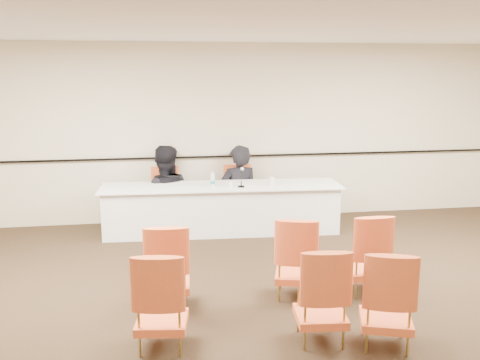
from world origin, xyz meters
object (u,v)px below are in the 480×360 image
object	(u,v)px
panelist_second	(164,202)
aud_chair_front_left	(168,265)
panelist_second_chair	(164,196)
drinking_glass	(231,184)
aud_chair_front_right	(366,253)
panelist_main	(239,200)
panelist_main_chair	(239,194)
aud_chair_back_left	(161,299)
aud_chair_back_right	(387,298)
aud_chair_front_mid	(296,257)
coffee_cup	(272,181)
water_bottle	(213,179)
aud_chair_back_mid	(321,294)
microphone	(241,178)
panel_table	(222,209)

from	to	relation	value
panelist_second	aud_chair_front_left	distance (m)	3.28
panelist_second_chair	drinking_glass	xyz separation A→B (m)	(1.02, -0.75, 0.33)
panelist_second_chair	aud_chair_front_right	distance (m)	3.93
panelist_main	panelist_main_chair	xyz separation A→B (m)	(0.00, 0.00, 0.10)
aud_chair_back_left	aud_chair_back_right	size ratio (longest dim) A/B	1.00
aud_chair_front_mid	panelist_main_chair	bearing A→B (deg)	109.06
panelist_main_chair	aud_chair_front_left	distance (m)	3.46
coffee_cup	aud_chair_front_right	world-z (taller)	aud_chair_front_right
coffee_cup	aud_chair_back_left	size ratio (longest dim) A/B	0.15
coffee_cup	aud_chair_back_right	distance (m)	3.73
panelist_second_chair	aud_chair_back_left	distance (m)	4.16
panelist_main	water_bottle	world-z (taller)	panelist_main
water_bottle	aud_chair_front_mid	bearing A→B (deg)	-75.88
coffee_cup	aud_chair_back_mid	world-z (taller)	aud_chair_back_mid
panelist_main	aud_chair_back_mid	bearing A→B (deg)	82.82
panelist_main	panelist_main_chair	size ratio (longest dim) A/B	1.99
aud_chair_front_right	aud_chair_front_left	bearing A→B (deg)	-179.08
panelist_second	microphone	size ratio (longest dim) A/B	6.48
panelist_main_chair	aud_chair_front_mid	xyz separation A→B (m)	(0.14, -3.18, 0.00)
panelist_main_chair	aud_chair_back_mid	world-z (taller)	same
water_bottle	panel_table	bearing A→B (deg)	17.93
water_bottle	drinking_glass	world-z (taller)	water_bottle
panelist_main_chair	drinking_glass	xyz separation A→B (m)	(-0.23, -0.68, 0.33)
panelist_second_chair	aud_chair_front_mid	world-z (taller)	same
panelist_second_chair	aud_chair_front_left	distance (m)	3.28
panelist_second	drinking_glass	distance (m)	1.34
panelist_main	aud_chair_front_mid	bearing A→B (deg)	84.05
panelist_second	panel_table	bearing A→B (deg)	147.38
microphone	water_bottle	xyz separation A→B (m)	(-0.43, 0.13, -0.03)
microphone	aud_chair_back_mid	distance (m)	3.52
aud_chair_front_mid	aud_chair_back_mid	bearing A→B (deg)	-75.93
panelist_second_chair	coffee_cup	bearing A→B (deg)	-21.07
drinking_glass	aud_chair_front_mid	distance (m)	2.55
panel_table	aud_chair_back_mid	distance (m)	3.70
water_bottle	aud_chair_back_right	size ratio (longest dim) A/B	0.25
aud_chair_front_right	panelist_main	bearing A→B (deg)	107.08
aud_chair_front_left	aud_chair_back_left	size ratio (longest dim) A/B	1.00
panelist_second	panelist_second_chair	bearing A→B (deg)	-0.00
aud_chair_front_right	aud_chair_back_mid	distance (m)	1.35
coffee_cup	aud_chair_back_left	bearing A→B (deg)	-117.90
drinking_glass	aud_chair_back_right	size ratio (longest dim) A/B	0.11
panelist_second_chair	aud_chair_front_left	world-z (taller)	same
aud_chair_back_right	microphone	bearing A→B (deg)	119.71
panelist_second	coffee_cup	distance (m)	1.88
aud_chair_front_left	aud_chair_back_mid	xyz separation A→B (m)	(1.40, -1.00, 0.00)
panelist_second	aud_chair_front_right	distance (m)	3.94
panelist_second_chair	aud_chair_back_right	bearing A→B (deg)	-63.39
panelist_second	aud_chair_back_left	bearing A→B (deg)	90.15
panelist_second_chair	microphone	world-z (taller)	microphone
aud_chair_front_mid	aud_chair_back_right	xyz separation A→B (m)	(0.53, -1.21, 0.00)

